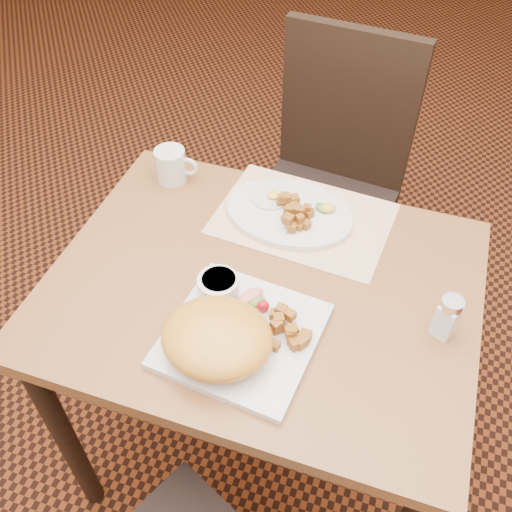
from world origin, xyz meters
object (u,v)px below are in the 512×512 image
at_px(coffee_mug, 172,165).
at_px(table, 261,315).
at_px(salt_shaker, 447,317).
at_px(plate_square, 242,335).
at_px(plate_oval, 289,213).
at_px(chair_far, 330,175).

bearing_deg(coffee_mug, table, -38.98).
relative_size(table, salt_shaker, 9.00).
bearing_deg(plate_square, salt_shaker, 20.56).
height_order(plate_oval, salt_shaker, salt_shaker).
distance_m(table, chair_far, 0.68).
bearing_deg(chair_far, coffee_mug, 57.14).
xyz_separation_m(chair_far, plate_oval, (-0.01, -0.45, 0.22)).
bearing_deg(table, salt_shaker, -1.21).
height_order(table, chair_far, chair_far).
distance_m(chair_far, salt_shaker, 0.81).
bearing_deg(table, chair_far, 89.48).
xyz_separation_m(plate_square, salt_shaker, (0.37, 0.14, 0.04)).
bearing_deg(salt_shaker, coffee_mug, 158.86).
distance_m(chair_far, coffee_mug, 0.58).
xyz_separation_m(table, salt_shaker, (0.37, -0.01, 0.16)).
bearing_deg(plate_oval, table, -88.68).
xyz_separation_m(plate_square, coffee_mug, (-0.33, 0.41, 0.04)).
bearing_deg(coffee_mug, salt_shaker, -21.14).
distance_m(table, coffee_mug, 0.44).
xyz_separation_m(table, chair_far, (0.01, 0.67, -0.10)).
bearing_deg(salt_shaker, plate_square, -159.44).
relative_size(plate_oval, salt_shaker, 3.05).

